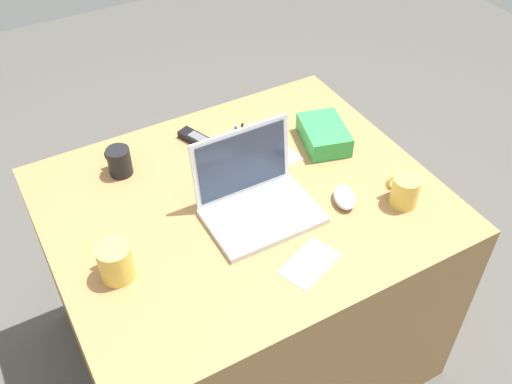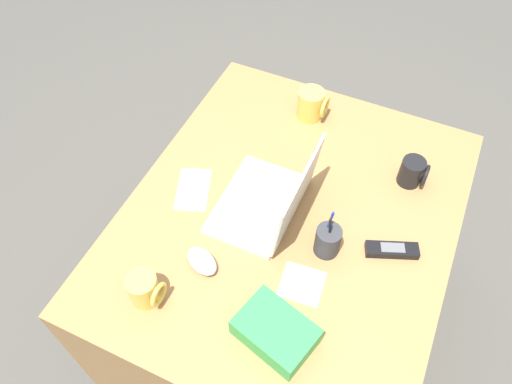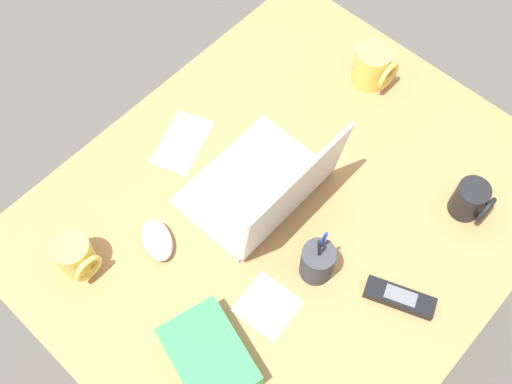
{
  "view_description": "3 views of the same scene",
  "coord_description": "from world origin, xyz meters",
  "px_view_note": "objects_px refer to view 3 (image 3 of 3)",
  "views": [
    {
      "loc": [
        -0.57,
        -1.1,
        1.92
      ],
      "look_at": [
        0.02,
        -0.04,
        0.8
      ],
      "focal_mm": 40.9,
      "sensor_mm": 36.0,
      "label": 1
    },
    {
      "loc": [
        0.8,
        0.25,
        1.96
      ],
      "look_at": [
        0.02,
        -0.1,
        0.83
      ],
      "focal_mm": 35.03,
      "sensor_mm": 36.0,
      "label": 2
    },
    {
      "loc": [
        0.5,
        0.37,
        1.99
      ],
      "look_at": [
        0.05,
        -0.05,
        0.84
      ],
      "focal_mm": 43.62,
      "sensor_mm": 36.0,
      "label": 3
    }
  ],
  "objects_px": {
    "coffee_mug_white": "(373,67)",
    "coffee_mug_tall": "(471,200)",
    "snack_bag": "(209,357)",
    "coffee_mug_spare": "(76,256)",
    "computer_mouse": "(157,240)",
    "laptop": "(265,188)",
    "cordless_phone": "(398,299)",
    "pen_holder": "(317,262)"
  },
  "relations": [
    {
      "from": "computer_mouse",
      "to": "coffee_mug_white",
      "type": "distance_m",
      "value": 0.67
    },
    {
      "from": "laptop",
      "to": "coffee_mug_tall",
      "type": "height_order",
      "value": "laptop"
    },
    {
      "from": "computer_mouse",
      "to": "snack_bag",
      "type": "distance_m",
      "value": 0.28
    },
    {
      "from": "laptop",
      "to": "coffee_mug_tall",
      "type": "distance_m",
      "value": 0.45
    },
    {
      "from": "coffee_mug_white",
      "to": "coffee_mug_tall",
      "type": "relative_size",
      "value": 1.14
    },
    {
      "from": "coffee_mug_spare",
      "to": "cordless_phone",
      "type": "bearing_deg",
      "value": 125.82
    },
    {
      "from": "laptop",
      "to": "coffee_mug_white",
      "type": "relative_size",
      "value": 3.04
    },
    {
      "from": "cordless_phone",
      "to": "laptop",
      "type": "bearing_deg",
      "value": -88.91
    },
    {
      "from": "computer_mouse",
      "to": "cordless_phone",
      "type": "height_order",
      "value": "computer_mouse"
    },
    {
      "from": "coffee_mug_spare",
      "to": "cordless_phone",
      "type": "xyz_separation_m",
      "value": [
        -0.39,
        0.54,
        -0.03
      ]
    },
    {
      "from": "coffee_mug_tall",
      "to": "coffee_mug_spare",
      "type": "distance_m",
      "value": 0.85
    },
    {
      "from": "coffee_mug_spare",
      "to": "pen_holder",
      "type": "distance_m",
      "value": 0.5
    },
    {
      "from": "coffee_mug_spare",
      "to": "cordless_phone",
      "type": "height_order",
      "value": "coffee_mug_spare"
    },
    {
      "from": "coffee_mug_tall",
      "to": "laptop",
      "type": "bearing_deg",
      "value": -51.16
    },
    {
      "from": "laptop",
      "to": "snack_bag",
      "type": "xyz_separation_m",
      "value": [
        0.34,
        0.17,
        -0.01
      ]
    },
    {
      "from": "laptop",
      "to": "pen_holder",
      "type": "relative_size",
      "value": 1.94
    },
    {
      "from": "laptop",
      "to": "coffee_mug_spare",
      "type": "distance_m",
      "value": 0.43
    },
    {
      "from": "coffee_mug_white",
      "to": "coffee_mug_spare",
      "type": "bearing_deg",
      "value": -10.29
    },
    {
      "from": "computer_mouse",
      "to": "snack_bag",
      "type": "bearing_deg",
      "value": 93.05
    },
    {
      "from": "coffee_mug_white",
      "to": "snack_bag",
      "type": "distance_m",
      "value": 0.8
    },
    {
      "from": "pen_holder",
      "to": "coffee_mug_white",
      "type": "bearing_deg",
      "value": -154.59
    },
    {
      "from": "coffee_mug_tall",
      "to": "coffee_mug_spare",
      "type": "xyz_separation_m",
      "value": [
        0.67,
        -0.53,
        0.0
      ]
    },
    {
      "from": "snack_bag",
      "to": "laptop",
      "type": "bearing_deg",
      "value": -154.27
    },
    {
      "from": "laptop",
      "to": "coffee_mug_spare",
      "type": "height_order",
      "value": "laptop"
    },
    {
      "from": "cordless_phone",
      "to": "snack_bag",
      "type": "relative_size",
      "value": 0.8
    },
    {
      "from": "computer_mouse",
      "to": "coffee_mug_white",
      "type": "relative_size",
      "value": 1.01
    },
    {
      "from": "computer_mouse",
      "to": "pen_holder",
      "type": "distance_m",
      "value": 0.35
    },
    {
      "from": "pen_holder",
      "to": "coffee_mug_tall",
      "type": "bearing_deg",
      "value": 155.65
    },
    {
      "from": "coffee_mug_tall",
      "to": "coffee_mug_spare",
      "type": "height_order",
      "value": "coffee_mug_spare"
    },
    {
      "from": "cordless_phone",
      "to": "snack_bag",
      "type": "height_order",
      "value": "snack_bag"
    },
    {
      "from": "cordless_phone",
      "to": "pen_holder",
      "type": "xyz_separation_m",
      "value": [
        0.06,
        -0.17,
        0.04
      ]
    },
    {
      "from": "laptop",
      "to": "pen_holder",
      "type": "bearing_deg",
      "value": 74.02
    },
    {
      "from": "coffee_mug_tall",
      "to": "cordless_phone",
      "type": "xyz_separation_m",
      "value": [
        0.27,
        0.02,
        -0.03
      ]
    },
    {
      "from": "coffee_mug_white",
      "to": "pen_holder",
      "type": "bearing_deg",
      "value": 25.41
    },
    {
      "from": "coffee_mug_spare",
      "to": "laptop",
      "type": "bearing_deg",
      "value": 155.04
    },
    {
      "from": "coffee_mug_white",
      "to": "pen_holder",
      "type": "height_order",
      "value": "pen_holder"
    },
    {
      "from": "cordless_phone",
      "to": "pen_holder",
      "type": "height_order",
      "value": "pen_holder"
    },
    {
      "from": "laptop",
      "to": "snack_bag",
      "type": "height_order",
      "value": "laptop"
    },
    {
      "from": "coffee_mug_white",
      "to": "cordless_phone",
      "type": "distance_m",
      "value": 0.58
    },
    {
      "from": "coffee_mug_white",
      "to": "snack_bag",
      "type": "bearing_deg",
      "value": 14.47
    },
    {
      "from": "coffee_mug_tall",
      "to": "snack_bag",
      "type": "relative_size",
      "value": 0.48
    },
    {
      "from": "coffee_mug_white",
      "to": "coffee_mug_tall",
      "type": "xyz_separation_m",
      "value": [
        0.14,
        0.38,
        -0.01
      ]
    }
  ]
}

